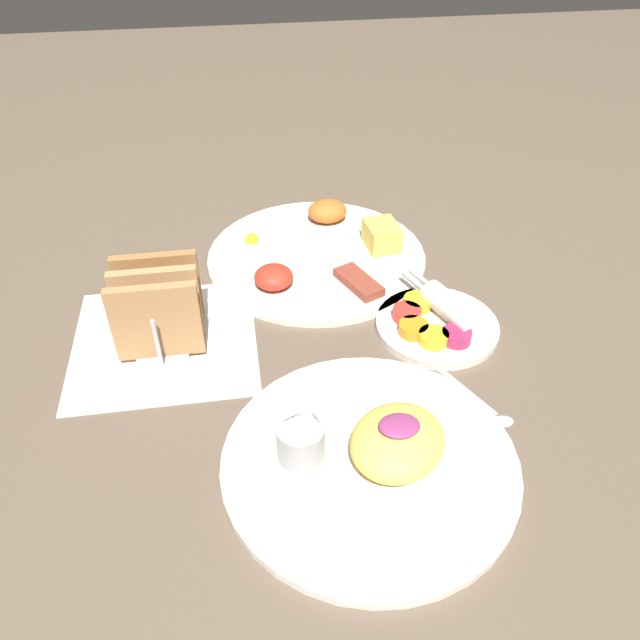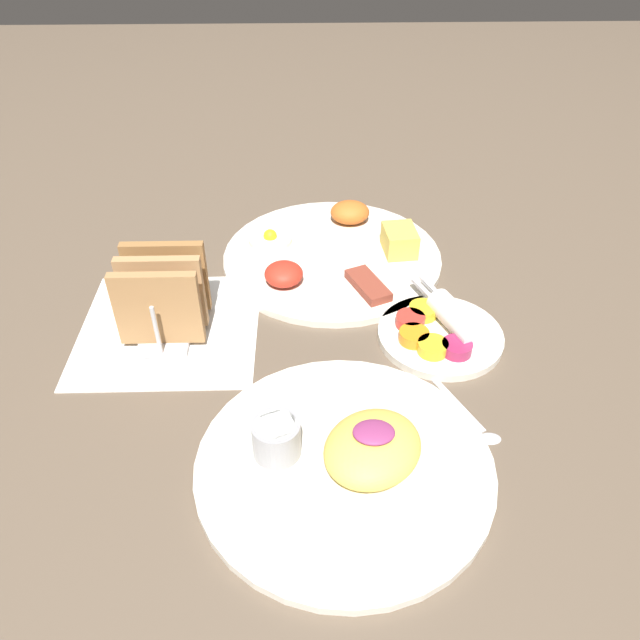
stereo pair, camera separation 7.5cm
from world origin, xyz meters
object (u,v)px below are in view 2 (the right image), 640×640
object	(u,v)px
plate_breakfast	(334,253)
plate_foreground	(347,458)
plate_condiments	(440,331)
toast_rack	(163,296)

from	to	relation	value
plate_breakfast	plate_foreground	distance (m)	0.37
plate_breakfast	plate_condiments	bearing A→B (deg)	-56.04
toast_rack	plate_condiments	bearing A→B (deg)	-4.68
plate_condiments	toast_rack	distance (m)	0.34
plate_foreground	toast_rack	xyz separation A→B (m)	(-0.21, 0.22, 0.04)
plate_breakfast	plate_condiments	world-z (taller)	plate_breakfast
plate_breakfast	plate_foreground	world-z (taller)	plate_foreground
plate_breakfast	toast_rack	distance (m)	0.27
plate_foreground	toast_rack	distance (m)	0.31
plate_condiments	plate_foreground	world-z (taller)	plate_foreground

